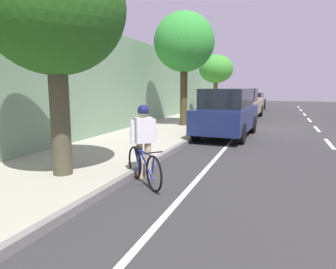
{
  "coord_description": "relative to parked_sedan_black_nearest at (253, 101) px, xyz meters",
  "views": [
    {
      "loc": [
        -1.11,
        15.18,
        2.1
      ],
      "look_at": [
        0.63,
        10.34,
        1.29
      ],
      "focal_mm": 33.06,
      "sensor_mm": 36.0,
      "label": 1
    }
  ],
  "objects": [
    {
      "name": "ground",
      "position": [
        -1.08,
        12.94,
        -0.75
      ],
      "size": [
        62.12,
        62.12,
        0.0
      ],
      "primitive_type": "plane",
      "color": "#323232"
    },
    {
      "name": "sidewalk",
      "position": [
        2.75,
        12.94,
        -0.68
      ],
      "size": [
        3.46,
        38.83,
        0.15
      ],
      "primitive_type": "cube",
      "color": "#ADA996",
      "rests_on": "ground"
    },
    {
      "name": "curb_edge",
      "position": [
        0.94,
        12.94,
        -0.68
      ],
      "size": [
        0.16,
        38.83,
        0.15
      ],
      "primitive_type": "cube",
      "color": "gray",
      "rests_on": "ground"
    },
    {
      "name": "lane_stripe_centre",
      "position": [
        -4.01,
        11.43,
        -0.75
      ],
      "size": [
        0.14,
        35.8,
        0.01
      ],
      "color": "white",
      "rests_on": "ground"
    },
    {
      "name": "lane_stripe_bike_edge",
      "position": [
        -0.53,
        12.94,
        -0.75
      ],
      "size": [
        0.12,
        38.83,
        0.01
      ],
      "primitive_type": "cube",
      "color": "white",
      "rests_on": "ground"
    },
    {
      "name": "building_facade",
      "position": [
        4.73,
        12.94,
        1.4
      ],
      "size": [
        0.5,
        38.83,
        4.29
      ],
      "primitive_type": "cube",
      "color": "gray",
      "rests_on": "ground"
    },
    {
      "name": "parked_sedan_black_nearest",
      "position": [
        0.0,
        0.0,
        0.0
      ],
      "size": [
        2.03,
        4.49,
        1.52
      ],
      "color": "black",
      "rests_on": "ground"
    },
    {
      "name": "parked_pickup_tan_second",
      "position": [
        -0.02,
        7.47,
        0.15
      ],
      "size": [
        2.22,
        5.39,
        1.95
      ],
      "color": "tan",
      "rests_on": "ground"
    },
    {
      "name": "parked_suv_dark_blue_mid",
      "position": [
        -0.18,
        15.25,
        0.27
      ],
      "size": [
        2.17,
        4.8,
        1.99
      ],
      "color": "navy",
      "rests_on": "ground"
    },
    {
      "name": "bicycle_at_curb",
      "position": [
        0.47,
        22.25,
        -0.36
      ],
      "size": [
        1.33,
        1.24,
        0.8
      ],
      "color": "black",
      "rests_on": "ground"
    },
    {
      "name": "cyclist_with_backpack",
      "position": [
        0.69,
        21.78,
        0.27
      ],
      "size": [
        0.54,
        0.55,
        1.68
      ],
      "color": "#C6B284",
      "rests_on": "ground"
    },
    {
      "name": "street_tree_near_cyclist",
      "position": [
        2.28,
        5.3,
        2.53
      ],
      "size": [
        2.46,
        2.46,
        4.19
      ],
      "color": "brown",
      "rests_on": "sidewalk"
    },
    {
      "name": "street_tree_mid_block",
      "position": [
        2.28,
        13.37,
        3.4
      ],
      "size": [
        2.93,
        2.93,
        5.47
      ],
      "color": "#473C22",
      "rests_on": "sidewalk"
    },
    {
      "name": "street_tree_far_end",
      "position": [
        2.28,
        22.61,
        2.91
      ],
      "size": [
        2.97,
        2.97,
        4.94
      ],
      "color": "#474531",
      "rests_on": "sidewalk"
    },
    {
      "name": "pedestrian_on_phone",
      "position": [
        3.24,
        2.73,
        0.28
      ],
      "size": [
        0.35,
        0.59,
        1.58
      ],
      "color": "black",
      "rests_on": "sidewalk"
    }
  ]
}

